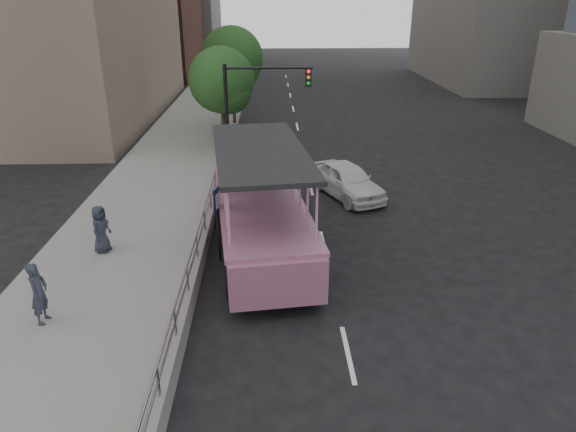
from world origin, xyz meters
name	(u,v)px	position (x,y,z in m)	size (l,w,h in m)	color
ground	(302,309)	(0.00, 0.00, 0.00)	(160.00, 160.00, 0.00)	black
sidewalk	(163,186)	(-5.75, 10.00, 0.15)	(5.50, 80.00, 0.30)	gray
kerb_wall	(198,262)	(-3.12, 2.00, 0.48)	(0.24, 30.00, 0.36)	gray
guardrail	(196,243)	(-3.12, 2.00, 1.14)	(0.07, 22.00, 0.71)	#9D9DA1
duck_boat	(257,199)	(-1.34, 5.05, 1.35)	(3.96, 11.19, 3.64)	black
car	(347,180)	(2.47, 8.77, 0.74)	(1.75, 4.33, 1.48)	white
pedestrian_near	(39,293)	(-6.73, -0.78, 1.14)	(0.62, 0.40, 1.69)	#2B303F
pedestrian_far	(101,229)	(-6.38, 3.22, 1.10)	(0.78, 0.51, 1.59)	#2B303F
parking_sign	(218,215)	(-2.54, 3.00, 1.61)	(0.16, 0.56, 2.52)	black
traffic_signal	(251,101)	(-1.70, 12.50, 3.50)	(4.20, 0.32, 5.20)	black
street_tree_near	(223,83)	(-3.30, 15.93, 3.82)	(3.52, 3.52, 5.72)	#3D251B
street_tree_far	(234,61)	(-3.10, 21.93, 4.31)	(3.97, 3.97, 6.45)	#3D251B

